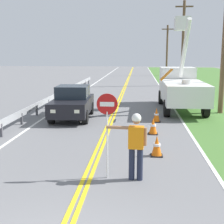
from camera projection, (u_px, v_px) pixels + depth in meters
centerline_yellow_left at (119, 98)px, 24.34m from camera, size 0.11×110.00×0.01m
centerline_yellow_right at (122, 98)px, 24.33m from camera, size 0.11×110.00×0.01m
edge_line_right at (167, 98)px, 24.04m from camera, size 0.12×110.00×0.01m
edge_line_left at (75, 97)px, 24.63m from camera, size 0.12×110.00×0.01m
flagger_worker at (136, 142)px, 8.34m from camera, size 1.08×0.28×1.83m
stop_sign_paddle at (107, 117)px, 8.36m from camera, size 0.56×0.04×2.33m
utility_bucket_truck at (181, 86)px, 19.21m from camera, size 2.67×6.81×5.53m
oncoming_sedan_nearest at (72, 103)px, 16.47m from camera, size 2.04×4.17×1.70m
utility_pole_mid at (183, 42)px, 32.72m from camera, size 1.80×0.28×8.68m
utility_pole_far at (167, 49)px, 48.29m from camera, size 1.80×0.28×7.60m
traffic_cone_lead at (157, 146)px, 10.45m from camera, size 0.40×0.40×0.70m
traffic_cone_mid at (153, 126)px, 13.29m from camera, size 0.40×0.40×0.70m
traffic_cone_tail at (156, 115)px, 15.68m from camera, size 0.40×0.40×0.70m
guardrail_left_shoulder at (53, 98)px, 20.65m from camera, size 0.10×32.00×0.71m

